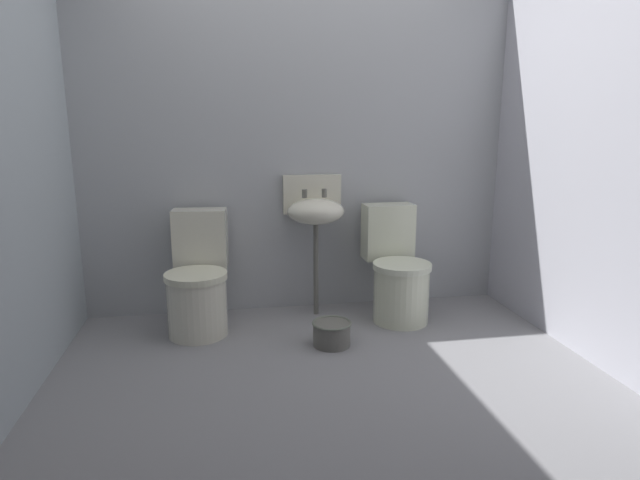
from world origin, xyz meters
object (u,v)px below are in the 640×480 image
at_px(toilet_left, 198,283).
at_px(toilet_right, 397,273).
at_px(sink, 315,210).
at_px(bucket, 332,333).

distance_m(toilet_left, toilet_right, 1.36).
bearing_deg(toilet_right, toilet_left, -2.52).
height_order(toilet_right, sink, sink).
xyz_separation_m(toilet_left, toilet_right, (1.36, -0.00, 0.00)).
xyz_separation_m(toilet_right, bucket, (-0.55, -0.40, -0.24)).
height_order(sink, bucket, sink).
relative_size(toilet_left, sink, 0.79).
bearing_deg(toilet_left, toilet_right, -175.14).
xyz_separation_m(sink, bucket, (0.00, -0.59, -0.67)).
bearing_deg(bucket, toilet_left, 153.74).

